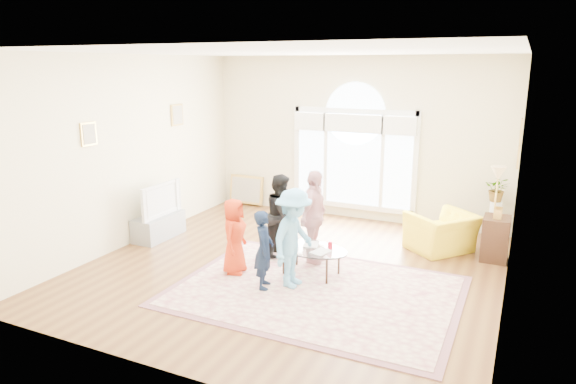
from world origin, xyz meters
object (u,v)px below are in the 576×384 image
at_px(area_rug, 316,291).
at_px(coffee_table, 311,249).
at_px(television, 157,199).
at_px(armchair, 442,232).
at_px(tv_console, 159,226).

xyz_separation_m(area_rug, coffee_table, (-0.28, 0.50, 0.39)).
height_order(area_rug, coffee_table, coffee_table).
height_order(area_rug, television, television).
distance_m(area_rug, armchair, 2.71).
relative_size(tv_console, coffee_table, 0.85).
bearing_deg(television, coffee_table, -7.41).
height_order(tv_console, coffee_table, coffee_table).
relative_size(area_rug, coffee_table, 3.07).
bearing_deg(armchair, coffee_table, -0.85).
bearing_deg(coffee_table, area_rug, -55.77).
xyz_separation_m(television, armchair, (4.69, 1.45, -0.39)).
distance_m(tv_console, armchair, 4.92).
height_order(television, armchair, television).
relative_size(television, coffee_table, 0.87).
xyz_separation_m(tv_console, television, (0.01, 0.00, 0.50)).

